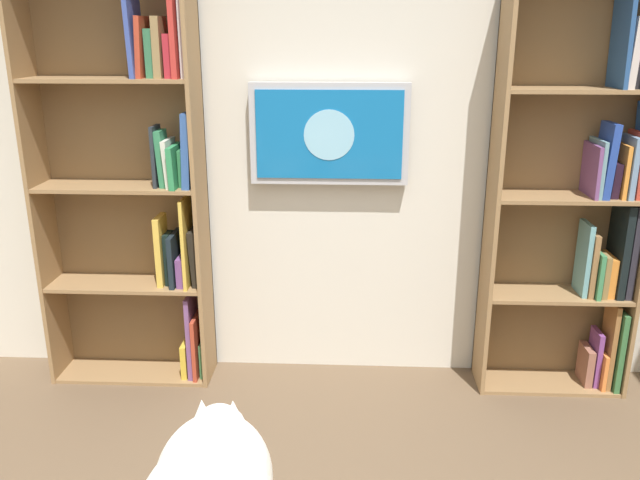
{
  "coord_description": "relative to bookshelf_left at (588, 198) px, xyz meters",
  "views": [
    {
      "loc": [
        -0.06,
        1.23,
        1.88
      ],
      "look_at": [
        0.06,
        -1.13,
        1.12
      ],
      "focal_mm": 36.29,
      "sensor_mm": 36.0,
      "label": 1
    }
  ],
  "objects": [
    {
      "name": "wall_back",
      "position": [
        1.27,
        -0.17,
        0.28
      ],
      "size": [
        4.52,
        0.06,
        2.7
      ],
      "primitive_type": "cube",
      "color": "silver",
      "rests_on": "ground"
    },
    {
      "name": "wall_mounted_tv",
      "position": [
        1.33,
        -0.09,
        0.31
      ],
      "size": [
        0.83,
        0.07,
        0.53
      ],
      "color": "#B7B7BC"
    },
    {
      "name": "bookshelf_right",
      "position": [
        2.34,
        -0.01,
        0.05
      ],
      "size": [
        0.88,
        0.28,
        2.22
      ],
      "color": "#937047",
      "rests_on": "ground"
    },
    {
      "name": "bookshelf_left",
      "position": [
        0.0,
        0.0,
        0.0
      ],
      "size": [
        0.78,
        0.28,
        2.16
      ],
      "color": "#937047",
      "rests_on": "ground"
    }
  ]
}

